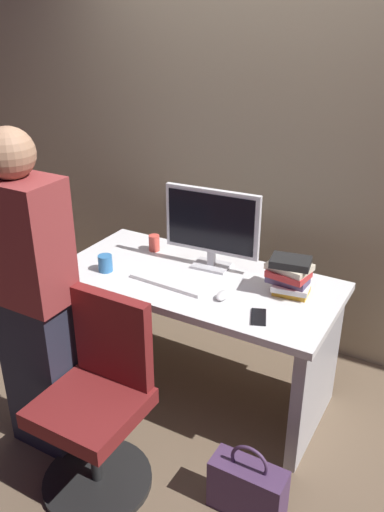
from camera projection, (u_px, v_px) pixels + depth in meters
The scene contains 13 objects.
ground_plane at pixel (196, 388), 3.16m from camera, with size 9.00×9.00×0.00m, color brown.
wall_back at pixel (264, 111), 3.16m from camera, with size 6.40×0.10×3.00m, color tan.
desk at pixel (196, 313), 2.93m from camera, with size 1.52×0.73×0.75m.
office_chair at pixel (99, 406), 2.39m from camera, with size 0.52×0.52×0.94m.
person_at_desk at pixel (31, 300), 2.43m from camera, with size 0.40×0.24×1.64m.
monitor at pixel (212, 225), 2.84m from camera, with size 0.54×0.15×0.46m.
keyboard at pixel (170, 281), 2.78m from camera, with size 0.43×0.13×0.02m, color white.
mouse at pixel (223, 295), 2.63m from camera, with size 0.06×0.10×0.03m, color white.
cup_near_keyboard at pixel (105, 263), 2.89m from camera, with size 0.08×0.08×0.09m, color #3372B2.
cup_by_monitor at pixel (154, 243), 3.14m from camera, with size 0.06×0.06×0.10m, color #D84C3F.
book_stack at pixel (290, 275), 2.63m from camera, with size 0.24×0.19×0.20m.
cell_phone at pixel (258, 317), 2.47m from camera, with size 0.07×0.14×0.01m, color black.
handbag at pixel (248, 488), 2.33m from camera, with size 0.34×0.14×0.38m.
Camera 1 is at (1.22, -2.20, 2.07)m, focal length 36.92 mm.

